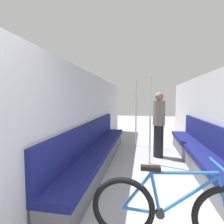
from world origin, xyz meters
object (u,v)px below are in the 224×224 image
bench_seat_row_right (204,157)px  grab_pole_far (150,120)px  bicycle (173,211)px  grab_pole_near (136,114)px  bench_seat_row_left (99,152)px  passenger_standing (159,124)px

bench_seat_row_right → grab_pole_far: bearing=164.1°
bicycle → grab_pole_near: grab_pole_near is taller
bench_seat_row_right → bicycle: (-0.92, -1.96, 0.05)m
bench_seat_row_left → grab_pole_far: 1.37m
grab_pole_far → bench_seat_row_right: bearing=-15.9°
bicycle → passenger_standing: 2.84m
bench_seat_row_left → grab_pole_far: size_ratio=2.12×
grab_pole_far → passenger_standing: size_ratio=1.24×
grab_pole_near → passenger_standing: size_ratio=1.24×
bench_seat_row_right → grab_pole_near: size_ratio=2.12×
grab_pole_far → passenger_standing: 0.60m
bench_seat_row_left → grab_pole_near: 2.08m
bicycle → grab_pole_near: size_ratio=0.82×
bench_seat_row_left → bench_seat_row_right: size_ratio=1.00×
bench_seat_row_left → passenger_standing: bearing=31.1°
bench_seat_row_left → bicycle: bench_seat_row_left is taller
grab_pole_near → grab_pole_far: 1.55m
bicycle → grab_pole_near: 3.86m
passenger_standing → bicycle: bearing=42.5°
passenger_standing → bench_seat_row_right: bearing=89.2°
grab_pole_near → bench_seat_row_left: bearing=-112.8°
bicycle → bench_seat_row_left: bearing=140.7°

